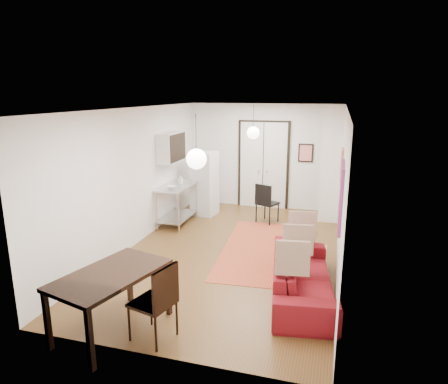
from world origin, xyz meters
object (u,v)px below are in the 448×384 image
(kitchen_counter, at_px, (177,199))
(dining_chair_far, at_px, (156,291))
(dining_chair_near, at_px, (156,291))
(fridge, at_px, (205,184))
(sofa, at_px, (302,276))
(dining_table, at_px, (111,279))
(coffee_table, at_px, (304,250))
(black_side_chair, at_px, (268,199))

(kitchen_counter, xyz_separation_m, dining_chair_far, (1.52, -4.42, -0.03))
(kitchen_counter, height_order, dining_chair_near, dining_chair_near)
(fridge, xyz_separation_m, dining_chair_far, (1.13, -5.37, -0.22))
(sofa, bearing_deg, dining_table, 117.11)
(coffee_table, distance_m, dining_table, 3.73)
(kitchen_counter, xyz_separation_m, dining_table, (0.92, -4.53, 0.12))
(fridge, relative_size, dining_chair_near, 1.58)
(sofa, relative_size, coffee_table, 2.81)
(sofa, xyz_separation_m, black_side_chair, (-1.20, 3.68, 0.25))
(coffee_table, height_order, dining_chair_far, dining_chair_far)
(kitchen_counter, relative_size, fridge, 0.76)
(coffee_table, distance_m, kitchen_counter, 3.65)
(sofa, height_order, dining_table, dining_table)
(fridge, relative_size, dining_chair_far, 1.58)
(dining_chair_near, bearing_deg, sofa, 146.24)
(coffee_table, bearing_deg, dining_chair_far, -121.85)
(dining_chair_near, height_order, black_side_chair, dining_chair_near)
(sofa, distance_m, dining_chair_near, 2.41)
(dining_table, bearing_deg, kitchen_counter, 101.49)
(dining_chair_far, distance_m, black_side_chair, 5.30)
(dining_chair_far, bearing_deg, dining_table, -64.68)
(dining_chair_far, bearing_deg, black_side_chair, -171.53)
(fridge, height_order, black_side_chair, fridge)
(kitchen_counter, bearing_deg, black_side_chair, 21.60)
(dining_chair_near, xyz_separation_m, dining_chair_far, (0.00, 0.00, 0.00))
(dining_table, distance_m, dining_chair_near, 0.63)
(dining_chair_near, relative_size, dining_chair_far, 1.00)
(fridge, bearing_deg, coffee_table, -34.32)
(kitchen_counter, distance_m, dining_chair_far, 4.68)
(coffee_table, xyz_separation_m, black_side_chair, (-1.12, 2.49, 0.27))
(fridge, bearing_deg, dining_table, -76.49)
(coffee_table, xyz_separation_m, fridge, (-2.85, 2.60, 0.52))
(fridge, height_order, dining_table, fridge)
(coffee_table, xyz_separation_m, dining_chair_far, (-1.72, -2.77, 0.30))
(coffee_table, height_order, dining_chair_near, dining_chair_near)
(fridge, distance_m, dining_chair_near, 5.49)
(fridge, xyz_separation_m, dining_table, (0.53, -5.48, -0.08))
(fridge, height_order, dining_chair_near, fridge)
(dining_chair_far, bearing_deg, kitchen_counter, -146.02)
(black_side_chair, bearing_deg, coffee_table, 137.02)
(coffee_table, bearing_deg, fridge, 137.68)
(dining_table, xyz_separation_m, dining_chair_far, (0.60, 0.11, -0.15))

